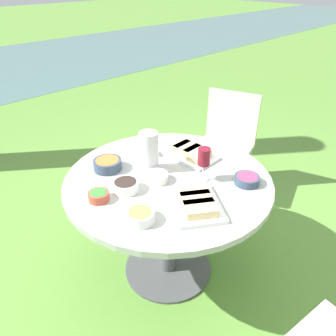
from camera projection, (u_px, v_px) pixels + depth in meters
name	position (u px, v px, depth m)	size (l,w,h in m)	color
ground_plane	(168.00, 268.00, 2.23)	(40.00, 40.00, 0.00)	#5B8C38
dining_table	(168.00, 196.00, 1.92)	(1.17, 1.17, 0.74)	#4C4C51
chair_near_right	(226.00, 138.00, 2.77)	(0.53, 0.55, 0.89)	beige
water_pitcher	(149.00, 152.00, 1.86)	(0.12, 0.11, 0.24)	silver
wine_glass	(204.00, 158.00, 1.75)	(0.07, 0.07, 0.20)	silver
platter_bread_main	(196.00, 202.00, 1.60)	(0.37, 0.39, 0.06)	white
platter_charcuterie	(187.00, 151.00, 2.04)	(0.21, 0.37, 0.07)	white
bowl_fries	(140.00, 216.00, 1.51)	(0.14, 0.14, 0.05)	white
bowl_salad	(99.00, 196.00, 1.65)	(0.11, 0.11, 0.05)	#B74733
bowl_olives	(126.00, 185.00, 1.73)	(0.14, 0.14, 0.05)	white
bowl_dip_red	(247.00, 179.00, 1.78)	(0.14, 0.14, 0.05)	#334256
bowl_dip_cream	(157.00, 177.00, 1.80)	(0.13, 0.13, 0.05)	white
bowl_roasted_veg	(108.00, 164.00, 1.91)	(0.16, 0.16, 0.06)	#334256
cup_water_near	(141.00, 149.00, 2.02)	(0.06, 0.06, 0.11)	silver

